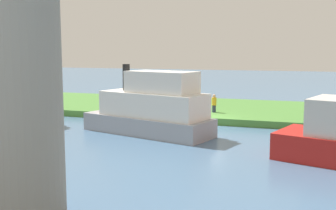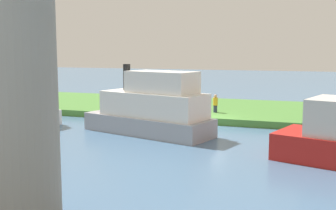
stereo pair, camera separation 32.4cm
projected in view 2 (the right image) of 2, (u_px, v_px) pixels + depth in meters
The scene contains 7 objects.
ground_plane at pixel (208, 125), 29.24m from camera, with size 160.00×160.00×0.00m, color #4C7093.
grassy_bank at pixel (226, 110), 34.80m from camera, with size 80.00×12.00×0.50m, color #4C8438.
bridge_pylon at pixel (19, 56), 12.34m from camera, with size 2.20×2.20×10.16m, color #9E998E.
person_on_bank at pixel (215, 103), 31.73m from camera, with size 0.51×0.51×1.39m.
mooring_post at pixel (330, 116), 27.40m from camera, with size 0.20×0.20×0.86m, color brown.
motorboat_red at pixel (151, 109), 25.95m from camera, with size 8.98×5.08×4.36m.
skiff_small at pixel (10, 103), 29.88m from camera, with size 8.21×3.85×4.04m.
Camera 2 is at (-7.10, 28.05, 5.27)m, focal length 44.28 mm.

